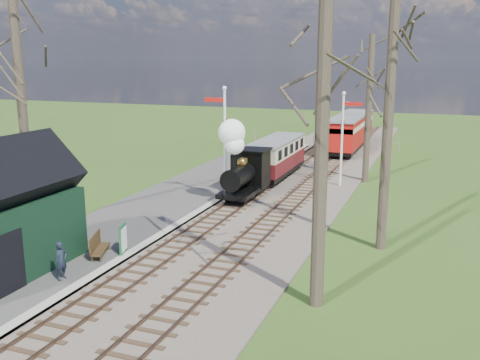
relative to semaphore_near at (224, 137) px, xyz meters
The scene contains 17 objects.
distant_hills 52.33m from the semaphore_near, 87.43° to the left, with size 114.40×48.00×22.02m.
ballast_bed 7.28m from the semaphore_near, 70.97° to the left, with size 8.00×60.00×0.10m, color brown.
track_near 7.00m from the semaphore_near, 82.70° to the left, with size 1.60×60.00×0.15m.
track_far 7.73m from the semaphore_near, 60.68° to the left, with size 1.60×60.00×0.15m.
platform 4.88m from the semaphore_near, 143.78° to the right, with size 5.00×44.00×0.20m, color #474442.
coping_strip 4.07m from the semaphore_near, 102.16° to the right, with size 0.40×44.00×0.21m, color #B2AD9E.
semaphore_near is the anchor object (origin of this frame).
semaphore_far 7.91m from the semaphore_near, 49.40° to the left, with size 1.22×0.24×5.72m.
bare_trees 6.46m from the semaphore_near, 70.39° to the right, with size 15.51×22.39×12.00m.
fence_line 20.26m from the semaphore_near, 86.94° to the left, with size 12.60×0.08×1.00m.
locomotive 1.96m from the semaphore_near, 49.10° to the left, with size 1.77×4.13×4.42m.
coach 7.30m from the semaphore_near, 83.67° to the left, with size 2.06×7.08×2.17m.
red_carriage_a 17.28m from the semaphore_near, 78.68° to the left, with size 2.29×5.68×2.41m.
red_carriage_b 22.67m from the semaphore_near, 81.42° to the left, with size 2.29×5.68×2.41m.
sign_board 9.10m from the semaphore_near, 94.40° to the right, with size 0.30×0.75×1.12m.
bench 9.82m from the semaphore_near, 98.67° to the right, with size 0.94×1.54×0.85m.
person 11.95m from the semaphore_near, 95.89° to the right, with size 0.49×0.32×1.34m, color #1A202F.
Camera 1 is at (9.77, -9.36, 7.56)m, focal length 40.00 mm.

